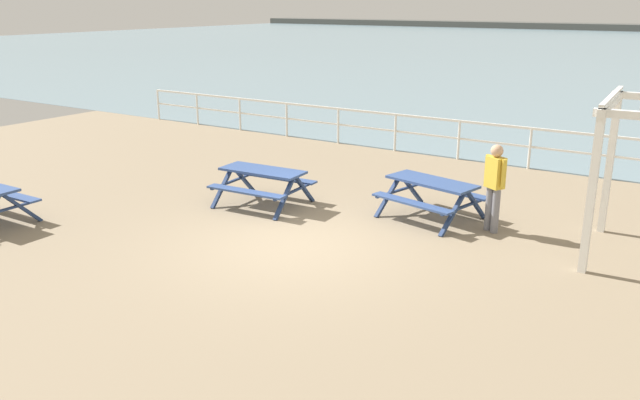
{
  "coord_description": "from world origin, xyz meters",
  "views": [
    {
      "loc": [
        6.31,
        -8.86,
        4.16
      ],
      "look_at": [
        0.34,
        0.32,
        0.8
      ],
      "focal_mm": 36.62,
      "sensor_mm": 36.0,
      "label": 1
    }
  ],
  "objects": [
    {
      "name": "seaward_railing",
      "position": [
        -0.0,
        7.75,
        0.75
      ],
      "size": [
        23.07,
        0.07,
        1.08
      ],
      "color": "white",
      "rests_on": "ground"
    },
    {
      "name": "ground_plane",
      "position": [
        0.0,
        0.0,
        -0.1
      ],
      "size": [
        30.0,
        24.0,
        0.2
      ],
      "primitive_type": "cube",
      "color": "gray"
    },
    {
      "name": "picnic_table_near_left",
      "position": [
        1.43,
        2.69,
        0.58
      ],
      "size": [
        2.08,
        1.86,
        0.8
      ],
      "rotation": [
        0.0,
        0.0,
        -0.22
      ],
      "color": "#334C84",
      "rests_on": "ground"
    },
    {
      "name": "visitor",
      "position": [
        2.7,
        2.59,
        0.95
      ],
      "size": [
        0.47,
        0.36,
        1.66
      ],
      "rotation": [
        0.0,
        0.0,
        1.05
      ],
      "color": "slate",
      "rests_on": "ground"
    },
    {
      "name": "picnic_table_far_left",
      "position": [
        -1.9,
        1.57,
        0.58
      ],
      "size": [
        1.89,
        1.64,
        0.8
      ],
      "rotation": [
        0.0,
        0.0,
        0.06
      ],
      "color": "#334C84",
      "rests_on": "ground"
    }
  ]
}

